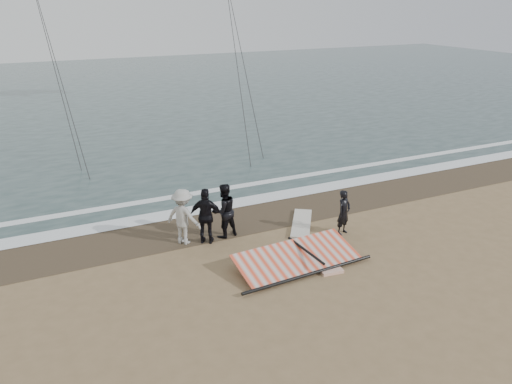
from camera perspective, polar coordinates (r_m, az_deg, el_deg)
ground at (r=14.97m, az=4.61°, el=-9.58°), size 120.00×120.00×0.00m
sea at (r=45.22m, az=-16.75°, el=10.69°), size 120.00×54.00×0.02m
wet_sand at (r=18.55m, az=-2.24°, el=-3.11°), size 120.00×2.80×0.01m
foam_near at (r=19.74m, az=-3.83°, el=-1.52°), size 120.00×0.90×0.01m
foam_far at (r=21.22m, az=-5.51°, el=0.10°), size 120.00×0.45×0.01m
man_main at (r=17.41m, az=10.00°, el=-2.29°), size 0.68×0.57×1.59m
board_white at (r=16.06m, az=6.95°, el=-7.20°), size 0.92×2.45×0.10m
board_cream at (r=18.15m, az=5.23°, el=-3.62°), size 1.86×2.37×0.10m
trio_cluster at (r=16.66m, az=-6.15°, el=-2.59°), size 2.60×1.48×1.93m
sail_rig at (r=15.52m, az=4.23°, el=-7.54°), size 4.48×1.96×0.50m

